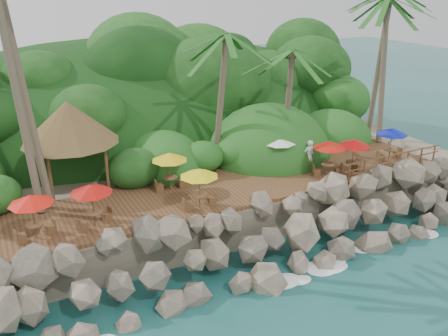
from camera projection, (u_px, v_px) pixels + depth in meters
ground at (286, 283)px, 21.43m from camera, size 140.00×140.00×0.00m
land_base at (159, 152)px, 34.23m from camera, size 32.00×25.20×2.10m
jungle_hill at (129, 137)px, 40.79m from camera, size 44.80×28.00×15.40m
seawall at (263, 240)px, 22.66m from camera, size 29.00×4.00×2.30m
terrace at (224, 189)px, 25.56m from camera, size 26.00×5.00×0.20m
jungle_foliage at (165, 171)px, 33.79m from camera, size 44.00×16.00×12.00m
foam_line at (282, 279)px, 21.67m from camera, size 25.20×0.80×0.06m
palapa at (69, 122)px, 24.53m from camera, size 4.98×4.98×4.60m
dining_clusters at (227, 159)px, 24.69m from camera, size 24.44×5.08×2.03m
railing at (394, 160)px, 27.55m from camera, size 7.20×0.10×1.00m
waiter at (309, 156)px, 27.43m from camera, size 0.68×0.46×1.81m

